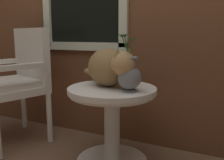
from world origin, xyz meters
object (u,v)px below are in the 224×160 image
object	(u,v)px
wicker_side_table	(112,114)
wicker_chair	(17,78)
cat	(109,67)
pewter_vase_with_ivy	(129,74)

from	to	relation	value
wicker_side_table	wicker_chair	size ratio (longest dim) A/B	0.63
cat	wicker_side_table	bearing A→B (deg)	-38.47
wicker_chair	cat	bearing A→B (deg)	-1.69
cat	pewter_vase_with_ivy	xyz separation A→B (m)	(0.18, -0.09, -0.03)
pewter_vase_with_ivy	wicker_chair	bearing A→B (deg)	173.89
wicker_side_table	wicker_chair	world-z (taller)	wicker_chair
wicker_chair	cat	world-z (taller)	wicker_chair
wicker_side_table	wicker_chair	bearing A→B (deg)	176.77
wicker_side_table	cat	size ratio (longest dim) A/B	1.09
wicker_chair	pewter_vase_with_ivy	xyz separation A→B (m)	(1.05, -0.11, 0.12)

